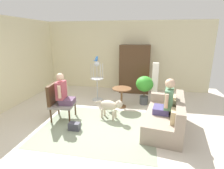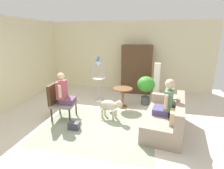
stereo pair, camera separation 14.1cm
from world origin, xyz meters
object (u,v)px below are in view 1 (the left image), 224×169
column_lamp (155,84)px  bird_cage_stand (97,80)px  armoire_cabinet (134,69)px  dog (110,105)px  handbag (74,126)px  person_on_armchair (63,92)px  round_end_table (122,93)px  parrot (97,59)px  couch (166,117)px  person_on_couch (167,100)px  potted_plant (145,86)px  armchair (58,99)px

column_lamp → bird_cage_stand: bearing=179.1°
bird_cage_stand → armoire_cabinet: size_ratio=0.74×
dog → handbag: bearing=-133.7°
person_on_armchair → round_end_table: size_ratio=1.33×
armoire_cabinet → person_on_armchair: bearing=-121.5°
dog → parrot: parrot is taller
round_end_table → column_lamp: (0.99, 0.43, 0.23)m
couch → person_on_couch: 0.46m
armoire_cabinet → person_on_couch: bearing=-71.8°
round_end_table → armoire_cabinet: (0.27, 1.64, 0.47)m
parrot → handbag: parrot is taller
column_lamp → handbag: bearing=-133.3°
potted_plant → armchair: bearing=-146.5°
couch → handbag: couch is taller
dog → bird_cage_stand: bearing=118.9°
handbag → armchair: bearing=141.7°
parrot → potted_plant: bearing=-2.6°
person_on_couch → column_lamp: size_ratio=0.62×
bird_cage_stand → potted_plant: bird_cage_stand is taller
armchair → parrot: size_ratio=5.62×
person_on_armchair → round_end_table: person_on_armchair is taller
dog → handbag: 1.08m
armoire_cabinet → round_end_table: bearing=-99.5°
bird_cage_stand → column_lamp: (1.89, -0.03, -0.05)m
couch → round_end_table: bearing=138.2°
person_on_armchair → handbag: (0.48, -0.52, -0.67)m
person_on_armchair → parrot: (0.49, 1.53, 0.66)m
round_end_table → parrot: bearing=153.2°
round_end_table → column_lamp: bearing=23.3°
parrot → armoire_cabinet: 1.74m
person_on_couch → armoire_cabinet: size_ratio=0.46×
couch → bird_cage_stand: 2.66m
couch → dog: (-1.41, 0.26, 0.08)m
couch → potted_plant: size_ratio=1.92×
column_lamp → handbag: size_ratio=5.18×
column_lamp → armoire_cabinet: (-0.72, 1.21, 0.25)m
round_end_table → couch: bearing=-41.8°
dog → column_lamp: size_ratio=0.58×
dog → parrot: size_ratio=4.61×
column_lamp → handbag: 2.83m
couch → bird_cage_stand: (-2.12, 1.55, 0.43)m
armchair → potted_plant: (2.22, 1.47, 0.08)m
parrot → armoire_cabinet: size_ratio=0.09×
person_on_couch → armoire_cabinet: 2.92m
armchair → dog: (1.36, 0.25, -0.17)m
parrot → column_lamp: (1.89, -0.03, -0.75)m
person_on_armchair → armoire_cabinet: 3.19m
couch → bird_cage_stand: bird_cage_stand is taller
armchair → column_lamp: size_ratio=0.71×
column_lamp → armoire_cabinet: bearing=120.6°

